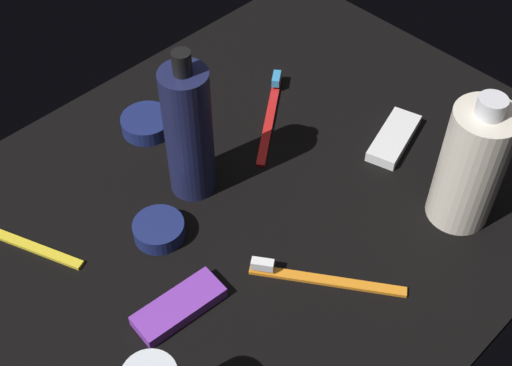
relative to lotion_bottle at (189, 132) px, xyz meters
The scene contains 11 objects.
ground_plane 12.99cm from the lotion_bottle, 61.41° to the right, with size 84.00×64.00×1.20cm, color black.
lotion_bottle is the anchor object (origin of this frame).
bodywash_bottle 33.19cm from the lotion_bottle, 52.44° to the right, with size 7.57×7.57×18.50cm.
toothbrush_yellow 24.91cm from the lotion_bottle, 157.68° to the left, with size 7.88×17.13×2.10cm.
toothbrush_orange 22.75cm from the lotion_bottle, 89.00° to the right, with size 11.33×15.42×2.10cm.
toothbrush_red 18.70cm from the lotion_bottle, ahead, with size 15.10×11.79×2.10cm.
snack_bar_purple 20.56cm from the lotion_bottle, 136.00° to the right, with size 10.40×4.00×1.50cm, color purple.
snack_bar_white 29.13cm from the lotion_bottle, 28.24° to the right, with size 10.40×4.00×1.50cm, color white.
snack_bar_brown 40.97cm from the lotion_bottle, 35.18° to the right, with size 10.40×4.00×1.50cm, color brown.
cream_tin_left 14.97cm from the lotion_bottle, 79.70° to the left, with size 7.03×7.03×2.20cm, color navy.
cream_tin_right 12.20cm from the lotion_bottle, 158.40° to the right, with size 6.21×6.21×2.14cm, color navy.
Camera 1 is at (-39.84, -40.42, 66.10)cm, focal length 48.40 mm.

